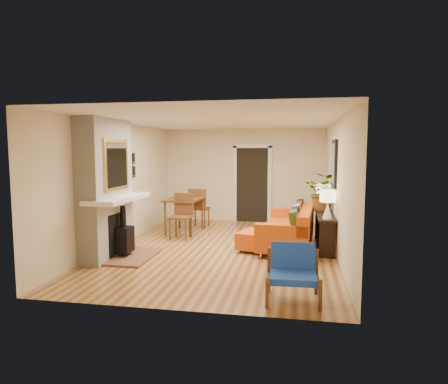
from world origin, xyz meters
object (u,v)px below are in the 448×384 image
Objects in this scene: lamp_far at (323,193)px; houseplant at (324,192)px; console_table at (325,220)px; ottoman at (260,240)px; blue_chair at (293,269)px; lamp_near at (328,201)px; sofa at (292,228)px; dining_table at (188,205)px.

houseplant reaches higher than lamp_far.
console_table is 0.64m from houseplant.
ottoman is 1.15× the size of houseplant.
lamp_far reaches higher than console_table.
lamp_far is 0.66× the size of houseplant.
blue_chair is 0.40× the size of console_table.
sofa is at bearing 136.94° from lamp_near.
sofa is 1.19m from lamp_far.
dining_table is at bearing 168.61° from houseplant.
ottoman is 1.74× the size of lamp_near.
houseplant is at bearing -91.59° from lamp_far.
ottoman is 1.95m from lamp_far.
blue_chair is at bearing -101.39° from console_table.
lamp_near is (3.20, -1.64, 0.39)m from dining_table.
lamp_far is (0.67, 0.73, 0.66)m from sofa.
lamp_far is at bearing 88.41° from houseplant.
lamp_near and lamp_far have the same top height.
ottoman is at bearing -37.64° from dining_table.
dining_table is 3.29m from houseplant.
lamp_far reaches higher than sofa.
console_table is at bearing 5.45° from sofa.
ottoman is at bearing -147.31° from houseplant.
console_table is 0.84m from lamp_near.
dining_table reaches higher than console_table.
dining_table reaches higher than blue_chair.
lamp_far is (0.00, 0.67, 0.49)m from console_table.
console_table reaches higher than ottoman.
houseplant is (-0.01, 1.00, 0.07)m from lamp_near.
dining_table is 2.37× the size of houseplant.
blue_chair is 3.08m from console_table.
sofa is at bearing -150.66° from houseplant.
blue_chair is at bearing -99.37° from lamp_far.
blue_chair is at bearing -104.63° from lamp_near.
lamp_near reaches higher than dining_table.
houseplant reaches higher than sofa.
blue_chair is (0.06, -2.95, 0.00)m from sofa.
blue_chair is 2.49m from lamp_near.
lamp_near reaches higher than ottoman.
sofa is 2.95m from blue_chair.
console_table is (0.61, 3.02, 0.18)m from blue_chair.
sofa is at bearing -174.55° from console_table.
houseplant is at bearing 79.80° from blue_chair.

